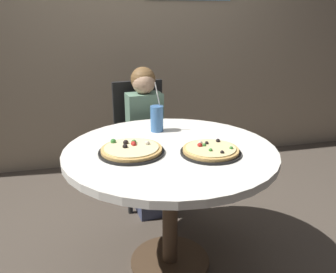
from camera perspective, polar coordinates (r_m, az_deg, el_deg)
name	(u,v)px	position (r m, az deg, el deg)	size (l,w,h in m)	color
ground_plane	(170,262)	(2.27, 0.32, -19.89)	(8.00, 8.00, 0.00)	#4C4238
wall_with_window	(125,14)	(3.43, -7.02, 19.38)	(5.20, 0.14, 2.90)	gray
dining_table	(170,166)	(1.93, 0.36, -4.81)	(1.16, 1.16, 0.75)	silver
chair_wooden	(141,135)	(2.79, -4.38, 0.26)	(0.44, 0.44, 0.95)	black
diner_child	(148,148)	(2.64, -3.35, -1.90)	(0.28, 0.42, 1.08)	#3F4766
pizza_veggie	(131,150)	(1.83, -6.01, -2.21)	(0.35, 0.35, 0.05)	black
pizza_cheese	(211,151)	(1.82, 7.00, -2.31)	(0.32, 0.32, 0.05)	black
soda_cup	(157,118)	(2.15, -1.84, 2.97)	(0.08, 0.08, 0.31)	#3F72B2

